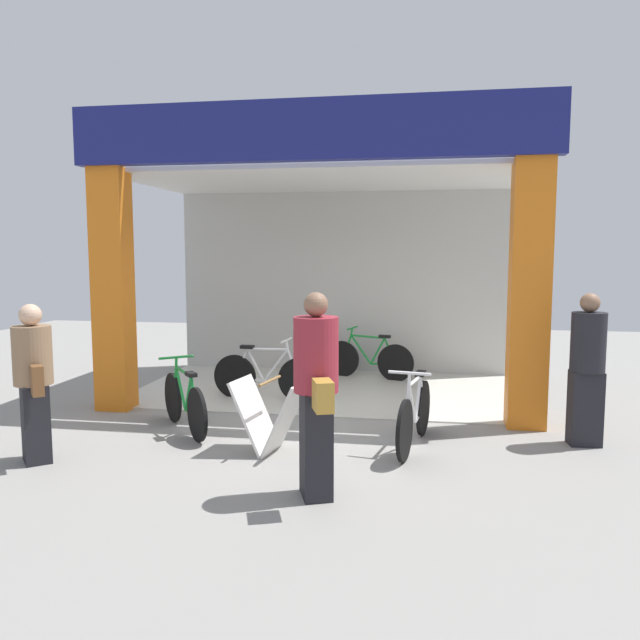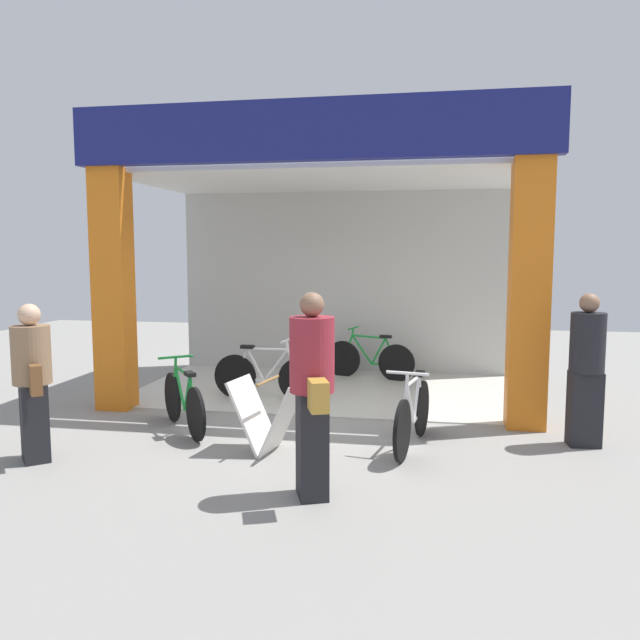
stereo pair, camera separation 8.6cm
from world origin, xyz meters
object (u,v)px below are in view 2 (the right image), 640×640
object	(u,v)px
sandwich_board_sign	(268,416)
bicycle_inside_0	(369,359)
bicycle_parked_0	(184,402)
pedestrian_2	(33,380)
bicycle_inside_1	(267,376)
bicycle_parked_1	(413,415)
pedestrian_0	(312,391)
pedestrian_1	(586,368)

from	to	relation	value
sandwich_board_sign	bicycle_inside_0	bearing A→B (deg)	80.35
bicycle_parked_0	pedestrian_2	xyz separation A→B (m)	(-1.04, -1.26, 0.48)
bicycle_inside_1	bicycle_parked_1	size ratio (longest dim) A/B	1.01
bicycle_parked_0	pedestrian_0	bearing A→B (deg)	-42.30
bicycle_inside_1	pedestrian_2	distance (m)	3.34
bicycle_parked_0	sandwich_board_sign	xyz separation A→B (m)	(1.17, -0.59, 0.05)
sandwich_board_sign	pedestrian_2	bearing A→B (deg)	-163.27
pedestrian_2	sandwich_board_sign	bearing A→B (deg)	16.73
pedestrian_1	bicycle_parked_1	bearing A→B (deg)	-168.11
bicycle_inside_1	sandwich_board_sign	bearing A→B (deg)	-74.62
bicycle_parked_0	sandwich_board_sign	world-z (taller)	bicycle_parked_0
bicycle_inside_0	bicycle_parked_1	bearing A→B (deg)	-76.89
pedestrian_0	sandwich_board_sign	bearing A→B (deg)	121.87
bicycle_parked_1	sandwich_board_sign	world-z (taller)	bicycle_parked_1
sandwich_board_sign	pedestrian_0	bearing A→B (deg)	-58.13
bicycle_inside_1	pedestrian_2	bearing A→B (deg)	-119.06
bicycle_inside_1	pedestrian_2	world-z (taller)	pedestrian_2
bicycle_inside_1	pedestrian_2	xyz separation A→B (m)	(-1.61, -2.89, 0.47)
sandwich_board_sign	pedestrian_1	world-z (taller)	pedestrian_1
bicycle_inside_0	pedestrian_0	xyz separation A→B (m)	(0.01, -5.00, 0.58)
sandwich_board_sign	pedestrian_2	world-z (taller)	pedestrian_2
bicycle_inside_0	pedestrian_1	xyz separation A→B (m)	(2.62, -3.10, 0.52)
bicycle_inside_0	bicycle_parked_1	distance (m)	3.57
sandwich_board_sign	pedestrian_2	distance (m)	2.36
bicycle_parked_0	pedestrian_2	size ratio (longest dim) A/B	0.77
bicycle_parked_1	pedestrian_1	xyz separation A→B (m)	(1.81, 0.38, 0.50)
bicycle_inside_1	sandwich_board_sign	world-z (taller)	bicycle_inside_1
bicycle_inside_1	bicycle_parked_1	distance (m)	2.75
bicycle_parked_1	pedestrian_2	xyz separation A→B (m)	(-3.69, -1.10, 0.47)
bicycle_parked_0	sandwich_board_sign	size ratio (longest dim) A/B	1.50
sandwich_board_sign	pedestrian_1	xyz separation A→B (m)	(3.28, 0.82, 0.47)
bicycle_parked_1	pedestrian_0	world-z (taller)	pedestrian_0
pedestrian_0	pedestrian_2	bearing A→B (deg)	171.67
bicycle_inside_1	pedestrian_2	size ratio (longest dim) A/B	1.01
bicycle_inside_0	bicycle_inside_1	xyz separation A→B (m)	(-1.28, -1.69, 0.01)
bicycle_inside_0	bicycle_inside_1	distance (m)	2.12
pedestrian_1	sandwich_board_sign	bearing A→B (deg)	-166.06
bicycle_inside_1	bicycle_parked_0	world-z (taller)	bicycle_inside_1
pedestrian_1	pedestrian_2	distance (m)	5.70
bicycle_inside_0	pedestrian_2	size ratio (longest dim) A/B	0.95
bicycle_parked_1	sandwich_board_sign	xyz separation A→B (m)	(-1.48, -0.43, 0.04)
bicycle_inside_1	pedestrian_1	distance (m)	4.17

